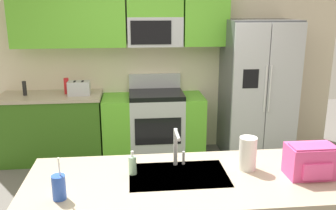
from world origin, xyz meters
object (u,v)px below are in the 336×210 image
refrigerator (257,89)px  backpack (311,160)px  soap_dispenser (132,165)px  paper_towel_roll (248,153)px  bottle_red (67,86)px  sink_faucet (177,145)px  drink_cup_blue (59,187)px  range_oven (154,125)px  pepper_mill (25,88)px  toaster (79,88)px

refrigerator → backpack: (-0.50, -2.53, 0.09)m
soap_dispenser → paper_towel_roll: size_ratio=0.71×
refrigerator → paper_towel_roll: (-0.89, -2.37, 0.09)m
bottle_red → sink_faucet: (1.16, -2.38, 0.06)m
drink_cup_blue → backpack: drink_cup_blue is taller
range_oven → refrigerator: 1.49m
backpack → soap_dispenser: bearing=172.6°
range_oven → soap_dispenser: (-0.30, -2.44, 0.53)m
paper_towel_roll → backpack: bearing=-21.3°
sink_faucet → paper_towel_roll: size_ratio=1.17×
refrigerator → pepper_mill: refrigerator is taller
refrigerator → paper_towel_roll: 2.54m
toaster → bottle_red: size_ratio=1.34×
soap_dispenser → range_oven: bearing=83.0°
paper_towel_roll → refrigerator: bearing=69.4°
pepper_mill → backpack: size_ratio=0.58×
toaster → sink_faucet: 2.50m
drink_cup_blue → backpack: bearing=4.9°
soap_dispenser → bottle_red: bearing=108.7°
range_oven → backpack: (0.91, -2.60, 0.57)m
sink_faucet → backpack: (0.89, -0.25, -0.05)m
toaster → backpack: size_ratio=0.88×
toaster → drink_cup_blue: bearing=-85.3°
soap_dispenser → backpack: backpack is taller
soap_dispenser → backpack: size_ratio=0.53×
bottle_red → paper_towel_roll: 2.98m
toaster → bottle_red: bearing=152.5°
refrigerator → soap_dispenser: size_ratio=10.88×
toaster → backpack: backpack is taller
paper_towel_roll → toaster: bearing=121.8°
toaster → paper_towel_roll: 2.81m
sink_faucet → paper_towel_roll: (0.50, -0.10, -0.05)m
pepper_mill → backpack: bearing=-45.2°
paper_towel_roll → backpack: (0.39, -0.15, -0.00)m
soap_dispenser → drink_cup_blue: bearing=-146.2°
sink_faucet → pepper_mill: bearing=125.7°
sink_faucet → range_oven: bearing=90.5°
refrigerator → backpack: refrigerator is taller
refrigerator → pepper_mill: size_ratio=9.92×
drink_cup_blue → backpack: 1.67m
refrigerator → bottle_red: (-2.55, 0.11, 0.08)m
soap_dispenser → paper_towel_roll: (0.82, -0.00, 0.05)m
soap_dispenser → sink_faucet: bearing=16.3°
drink_cup_blue → toaster: bearing=94.7°
paper_towel_roll → soap_dispenser: bearing=179.8°
sink_faucet → paper_towel_roll: 0.51m
sink_faucet → drink_cup_blue: bearing=-152.9°
pepper_mill → bottle_red: bottle_red is taller
range_oven → soap_dispenser: size_ratio=8.00×
pepper_mill → soap_dispenser: bearing=-60.8°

